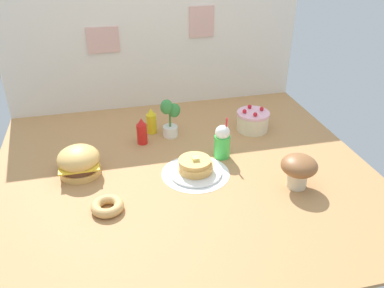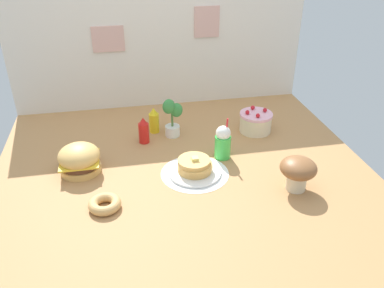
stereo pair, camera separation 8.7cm
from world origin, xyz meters
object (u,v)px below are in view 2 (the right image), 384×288
at_px(mushroom_stool, 298,171).
at_px(pancake_stack, 195,167).
at_px(layer_cake, 256,122).
at_px(burger, 80,159).
at_px(ketchup_bottle, 144,131).
at_px(cream_soda_cup, 223,142).
at_px(mustard_bottle, 154,121).
at_px(potted_plant, 172,116).
at_px(donut_pink_glaze, 105,204).

bearing_deg(mushroom_stool, pancake_stack, 153.78).
bearing_deg(layer_cake, burger, -166.21).
height_order(layer_cake, ketchup_bottle, ketchup_bottle).
bearing_deg(cream_soda_cup, layer_cake, 43.21).
height_order(burger, mustard_bottle, mustard_bottle).
bearing_deg(mustard_bottle, potted_plant, -35.28).
height_order(pancake_stack, layer_cake, layer_cake).
distance_m(layer_cake, mustard_bottle, 0.74).
relative_size(pancake_stack, mustard_bottle, 1.70).
height_order(layer_cake, mushroom_stool, mushroom_stool).
bearing_deg(donut_pink_glaze, ketchup_bottle, 68.22).
relative_size(burger, cream_soda_cup, 0.88).
distance_m(layer_cake, ketchup_bottle, 0.81).
bearing_deg(pancake_stack, burger, 166.79).
height_order(burger, donut_pink_glaze, burger).
relative_size(mustard_bottle, mushroom_stool, 0.91).
xyz_separation_m(ketchup_bottle, mustard_bottle, (0.09, 0.14, 0.00)).
height_order(mustard_bottle, potted_plant, potted_plant).
relative_size(donut_pink_glaze, mushroom_stool, 0.85).
relative_size(pancake_stack, layer_cake, 1.36).
bearing_deg(layer_cake, mustard_bottle, 169.69).
bearing_deg(burger, potted_plant, 29.34).
bearing_deg(donut_pink_glaze, pancake_stack, 23.50).
relative_size(pancake_stack, donut_pink_glaze, 1.83).
xyz_separation_m(pancake_stack, ketchup_bottle, (-0.27, 0.45, 0.04)).
xyz_separation_m(pancake_stack, layer_cake, (0.55, 0.46, 0.03)).
distance_m(ketchup_bottle, cream_soda_cup, 0.57).
distance_m(layer_cake, donut_pink_glaze, 1.30).
xyz_separation_m(burger, donut_pink_glaze, (0.14, -0.40, -0.06)).
xyz_separation_m(cream_soda_cup, donut_pink_glaze, (-0.76, -0.39, -0.08)).
xyz_separation_m(ketchup_bottle, cream_soda_cup, (0.48, -0.30, 0.02)).
distance_m(pancake_stack, cream_soda_cup, 0.27).
bearing_deg(pancake_stack, cream_soda_cup, 35.48).
height_order(ketchup_bottle, mushroom_stool, mushroom_stool).
bearing_deg(potted_plant, burger, -150.66).
bearing_deg(cream_soda_cup, mustard_bottle, 131.82).
height_order(layer_cake, mustard_bottle, mustard_bottle).
distance_m(burger, mustard_bottle, 0.67).
bearing_deg(pancake_stack, potted_plant, 96.98).
height_order(mustard_bottle, donut_pink_glaze, mustard_bottle).
bearing_deg(mustard_bottle, donut_pink_glaze, -113.54).
bearing_deg(pancake_stack, mustard_bottle, 106.93).
relative_size(donut_pink_glaze, potted_plant, 0.61).
bearing_deg(layer_cake, cream_soda_cup, -136.79).
height_order(layer_cake, cream_soda_cup, cream_soda_cup).
height_order(ketchup_bottle, cream_soda_cup, cream_soda_cup).
bearing_deg(donut_pink_glaze, cream_soda_cup, 27.18).
bearing_deg(donut_pink_glaze, potted_plant, 57.26).
distance_m(pancake_stack, mustard_bottle, 0.62).
bearing_deg(mushroom_stool, cream_soda_cup, 127.91).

